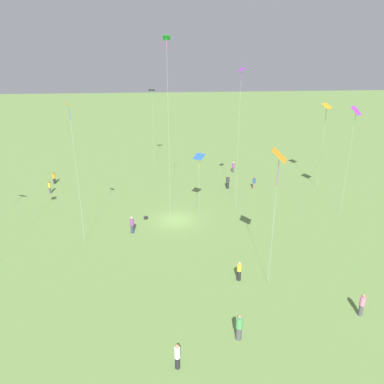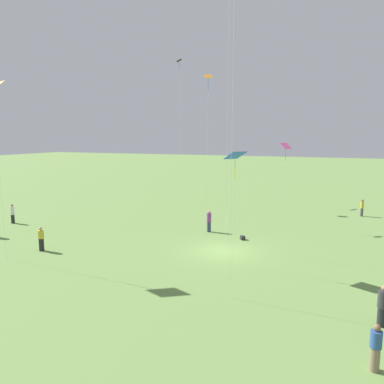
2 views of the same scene
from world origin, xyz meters
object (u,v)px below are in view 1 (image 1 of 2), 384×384
kite_4 (70,117)px  person_9 (177,356)px  kite_6 (167,57)px  person_8 (362,305)px  person_5 (54,178)px  picnic_bag_0 (146,218)px  kite_1 (241,80)px  kite_3 (199,158)px  person_4 (239,327)px  person_2 (228,182)px  person_3 (50,187)px  person_1 (254,183)px  kite_0 (356,114)px  person_6 (132,225)px  kite_8 (327,109)px  kite_5 (279,159)px  person_7 (239,271)px  person_0 (233,167)px  kite_2 (152,93)px

kite_4 → person_9: bearing=-137.2°
kite_6 → kite_4: bearing=80.3°
person_8 → kite_6: (-16.84, -12.92, 16.07)m
person_5 → picnic_bag_0: 18.17m
kite_1 → kite_3: size_ratio=2.26×
person_9 → picnic_bag_0: (-20.89, -2.39, -0.74)m
person_4 → kite_3: 20.59m
person_2 → kite_4: kite_4 is taller
person_3 → person_1: bearing=44.3°
kite_3 → kite_4: bearing=-71.9°
kite_0 → person_6: bearing=-171.9°
person_6 → kite_8: size_ratio=0.16×
kite_4 → kite_5: kite_4 is taller
person_6 → person_7: (9.15, 9.20, -0.08)m
kite_6 → kite_8: size_ratio=1.69×
person_0 → kite_3: 16.88m
person_6 → kite_1: (-5.13, 11.76, 13.75)m
kite_2 → picnic_bag_0: (19.89, -0.89, -11.17)m
kite_8 → picnic_bag_0: size_ratio=22.76×
person_2 → kite_3: (7.76, -4.75, 5.77)m
person_9 → kite_0: (-20.62, 19.94, 10.47)m
person_1 → person_0: bearing=3.7°
kite_8 → kite_2: bearing=164.6°
kite_6 → kite_8: 23.02m
person_1 → person_9: (29.01, -11.84, 0.06)m
person_3 → person_9: person_9 is taller
person_3 → person_4: 33.76m
kite_2 → kite_5: bearing=159.1°
person_2 → kite_0: kite_0 is taller
kite_2 → person_9: bearing=145.6°
kite_6 → person_6: bearing=86.5°
person_4 → person_5: 37.10m
kite_1 → kite_6: bearing=-36.4°
person_0 → kite_0: (15.50, 9.56, 10.52)m
kite_5 → person_9: bearing=-157.3°
person_0 → picnic_bag_0: (15.24, -12.77, -0.70)m
person_0 → person_4: person_4 is taller
kite_0 → kite_5: kite_0 is taller
person_3 → person_9: 33.39m
person_2 → kite_8: 15.61m
person_6 → person_3: bearing=157.9°
person_5 → person_8: (30.08, 28.64, 0.08)m
kite_3 → kite_6: kite_6 is taller
person_3 → person_9: (29.83, 15.00, 0.03)m
kite_4 → person_4: bearing=-122.9°
person_1 → kite_1: size_ratio=0.11×
person_6 → kite_3: bearing=54.2°
person_8 → person_9: size_ratio=1.02×
kite_1 → kite_8: 14.64m
person_8 → picnic_bag_0: bearing=-93.3°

